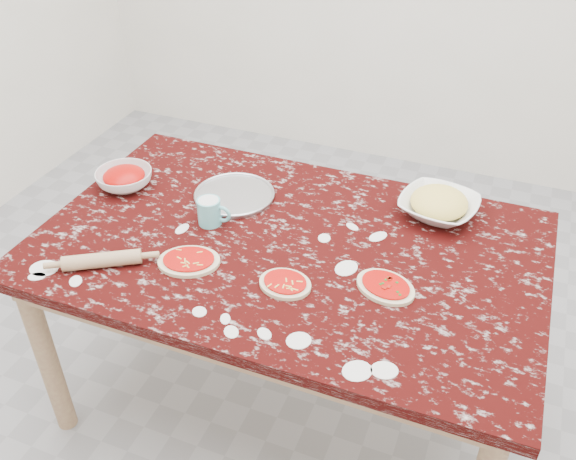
{
  "coord_description": "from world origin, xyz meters",
  "views": [
    {
      "loc": [
        0.58,
        -1.47,
        1.95
      ],
      "look_at": [
        0.0,
        0.0,
        0.8
      ],
      "focal_mm": 38.7,
      "sensor_mm": 36.0,
      "label": 1
    }
  ],
  "objects_px": {
    "worktable": "(288,263)",
    "cheese_bowl": "(438,207)",
    "flour_mug": "(210,211)",
    "pizza_tray": "(234,195)",
    "sauce_bowl": "(124,179)",
    "rolling_pin": "(102,260)"
  },
  "relations": [
    {
      "from": "worktable",
      "to": "cheese_bowl",
      "type": "xyz_separation_m",
      "value": [
        0.41,
        0.34,
        0.11
      ]
    },
    {
      "from": "worktable",
      "to": "flour_mug",
      "type": "bearing_deg",
      "value": 178.74
    },
    {
      "from": "worktable",
      "to": "cheese_bowl",
      "type": "relative_size",
      "value": 6.24
    },
    {
      "from": "worktable",
      "to": "pizza_tray",
      "type": "distance_m",
      "value": 0.34
    },
    {
      "from": "worktable",
      "to": "flour_mug",
      "type": "xyz_separation_m",
      "value": [
        -0.28,
        0.01,
        0.13
      ]
    },
    {
      "from": "sauce_bowl",
      "to": "flour_mug",
      "type": "relative_size",
      "value": 1.73
    },
    {
      "from": "flour_mug",
      "to": "cheese_bowl",
      "type": "bearing_deg",
      "value": 25.41
    },
    {
      "from": "cheese_bowl",
      "to": "flour_mug",
      "type": "distance_m",
      "value": 0.77
    },
    {
      "from": "pizza_tray",
      "to": "cheese_bowl",
      "type": "distance_m",
      "value": 0.71
    },
    {
      "from": "rolling_pin",
      "to": "cheese_bowl",
      "type": "bearing_deg",
      "value": 36.14
    },
    {
      "from": "pizza_tray",
      "to": "rolling_pin",
      "type": "distance_m",
      "value": 0.54
    },
    {
      "from": "pizza_tray",
      "to": "flour_mug",
      "type": "xyz_separation_m",
      "value": [
        -0.0,
        -0.18,
        0.04
      ]
    },
    {
      "from": "sauce_bowl",
      "to": "flour_mug",
      "type": "height_order",
      "value": "flour_mug"
    },
    {
      "from": "sauce_bowl",
      "to": "rolling_pin",
      "type": "height_order",
      "value": "sauce_bowl"
    },
    {
      "from": "flour_mug",
      "to": "rolling_pin",
      "type": "xyz_separation_m",
      "value": [
        -0.2,
        -0.32,
        -0.02
      ]
    },
    {
      "from": "rolling_pin",
      "to": "pizza_tray",
      "type": "bearing_deg",
      "value": 67.89
    },
    {
      "from": "cheese_bowl",
      "to": "flour_mug",
      "type": "bearing_deg",
      "value": -154.59
    },
    {
      "from": "cheese_bowl",
      "to": "rolling_pin",
      "type": "height_order",
      "value": "cheese_bowl"
    },
    {
      "from": "worktable",
      "to": "cheese_bowl",
      "type": "bearing_deg",
      "value": 38.98
    },
    {
      "from": "sauce_bowl",
      "to": "rolling_pin",
      "type": "bearing_deg",
      "value": -64.74
    },
    {
      "from": "rolling_pin",
      "to": "worktable",
      "type": "bearing_deg",
      "value": 33.51
    },
    {
      "from": "flour_mug",
      "to": "sauce_bowl",
      "type": "bearing_deg",
      "value": 167.0
    }
  ]
}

